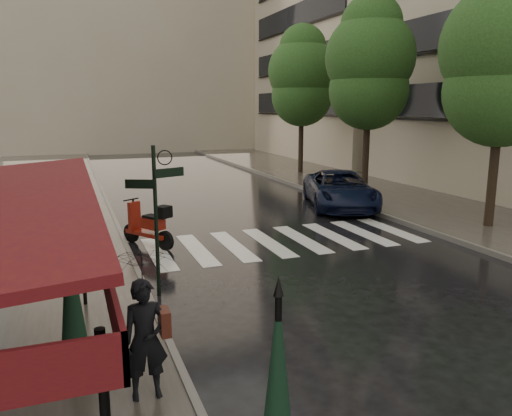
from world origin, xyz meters
TOP-DOWN VIEW (x-y plane):
  - ground at (0.00, 0.00)m, footprint 120.00×120.00m
  - sidewalk_near at (-4.50, 12.00)m, footprint 6.00×60.00m
  - sidewalk_far at (10.25, 12.00)m, footprint 5.50×60.00m
  - curb_near at (-1.45, 12.00)m, footprint 0.12×60.00m
  - curb_far at (7.45, 12.00)m, footprint 0.12×60.00m
  - crosswalk at (2.98, 6.00)m, footprint 7.85×3.20m
  - signpost at (-1.19, 3.00)m, footprint 1.17×0.29m
  - haussmann_far at (16.50, 26.00)m, footprint 8.00×16.00m
  - backdrop_building at (3.00, 38.00)m, footprint 22.00×6.00m
  - tree_near at (9.60, 5.00)m, footprint 3.80×3.80m
  - tree_mid at (9.50, 12.00)m, footprint 3.80×3.80m
  - tree_far at (9.70, 19.00)m, footprint 3.80×3.80m
  - pedestrian_with_umbrella at (-2.00, -0.81)m, footprint 0.95×0.97m
  - scooter at (-0.80, 6.77)m, footprint 1.18×1.69m
  - parked_car at (6.96, 9.78)m, footprint 3.79×5.49m
  - parasol_back at (-2.86, 0.50)m, footprint 0.39×0.39m

SIDE VIEW (x-z plane):
  - ground at x=0.00m, z-range 0.00..0.00m
  - crosswalk at x=2.98m, z-range 0.00..0.01m
  - sidewalk_near at x=-4.50m, z-range 0.00..0.12m
  - sidewalk_far at x=10.25m, z-range 0.00..0.12m
  - curb_near at x=-1.45m, z-range -0.01..0.15m
  - curb_far at x=7.45m, z-range -0.01..0.15m
  - scooter at x=-0.80m, z-range -0.05..1.23m
  - parked_car at x=6.96m, z-range 0.00..1.39m
  - parasol_back at x=-2.86m, z-range 0.20..2.30m
  - pedestrian_with_umbrella at x=-2.00m, z-range 0.52..2.94m
  - signpost at x=-1.19m, z-range 0.28..3.38m
  - tree_near at x=9.60m, z-range 1.33..9.31m
  - tree_far at x=9.70m, z-range 1.37..9.54m
  - tree_mid at x=9.50m, z-range 1.42..9.76m
  - haussmann_far at x=16.50m, z-range 0.00..18.50m
  - backdrop_building at x=3.00m, z-range 0.00..20.00m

